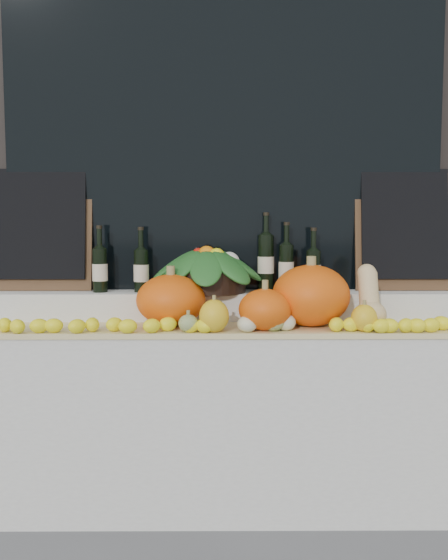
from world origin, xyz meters
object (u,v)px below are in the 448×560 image
(butternut_squash, at_px, (369,301))
(produce_bowl, at_px, (207,269))
(wine_bottle_tall, at_px, (266,262))
(pumpkin_left, at_px, (171,300))
(pumpkin_right, at_px, (311,295))

(butternut_squash, distance_m, produce_bowl, 0.81)
(butternut_squash, distance_m, wine_bottle_tall, 0.58)
(butternut_squash, relative_size, wine_bottle_tall, 0.73)
(pumpkin_left, distance_m, butternut_squash, 0.92)
(butternut_squash, bearing_deg, pumpkin_right, 168.55)
(produce_bowl, height_order, wine_bottle_tall, wine_bottle_tall)
(pumpkin_right, relative_size, wine_bottle_tall, 0.92)
(pumpkin_right, height_order, wine_bottle_tall, wine_bottle_tall)
(pumpkin_left, bearing_deg, butternut_squash, -4.40)
(pumpkin_right, bearing_deg, butternut_squash, -11.45)
(pumpkin_right, relative_size, butternut_squash, 1.25)
(pumpkin_left, height_order, pumpkin_right, pumpkin_right)
(butternut_squash, xyz_separation_m, produce_bowl, (-0.75, 0.27, 0.13))
(pumpkin_left, height_order, produce_bowl, produce_bowl)
(pumpkin_left, bearing_deg, pumpkin_right, -1.54)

